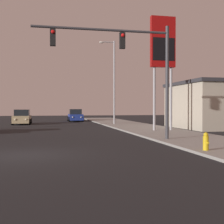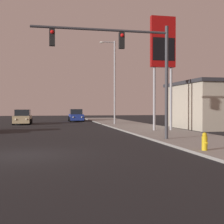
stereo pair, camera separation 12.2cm
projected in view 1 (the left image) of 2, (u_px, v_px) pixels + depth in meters
name	position (u px, v px, depth m)	size (l,w,h in m)	color
ground_plane	(23.00, 155.00, 12.63)	(120.00, 120.00, 0.00)	black
sidewalk_right	(158.00, 131.00, 24.39)	(5.00, 60.00, 0.12)	gray
car_tan	(22.00, 118.00, 35.56)	(2.04, 4.33, 1.68)	tan
car_blue	(75.00, 116.00, 43.13)	(2.04, 4.32, 1.68)	navy
traffic_light_mast	(130.00, 57.00, 17.50)	(7.74, 0.36, 6.50)	#38383D
street_lamp	(113.00, 78.00, 33.74)	(1.74, 0.24, 9.00)	#99999E
gas_station_sign	(163.00, 48.00, 24.67)	(2.00, 0.42, 9.00)	#99999E
fire_hydrant	(206.00, 142.00, 13.23)	(0.24, 0.34, 0.76)	gold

